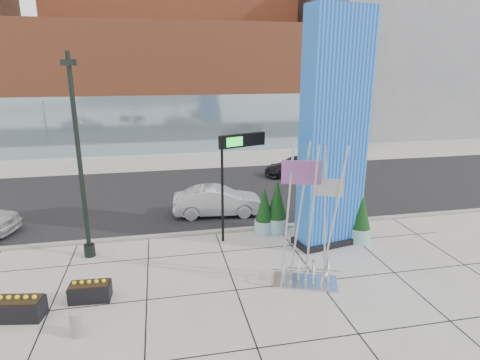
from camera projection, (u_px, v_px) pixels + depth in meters
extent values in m
plane|color=#9E9991|center=(204.00, 278.00, 14.50)|extent=(160.00, 160.00, 0.00)
cube|color=black|center=(185.00, 194.00, 23.91)|extent=(80.00, 12.00, 0.02)
cube|color=gray|center=(194.00, 233.00, 18.25)|extent=(80.00, 0.30, 0.12)
cube|color=#A75230|center=(180.00, 86.00, 38.60)|extent=(34.00, 10.00, 11.00)
cube|color=#8CA5B2|center=(185.00, 124.00, 34.91)|extent=(34.00, 0.60, 5.00)
cube|color=slate|center=(390.00, 52.00, 47.17)|extent=(20.00, 18.00, 18.00)
cube|color=#0C3AB5|center=(334.00, 133.00, 16.11)|extent=(2.83, 1.59, 9.62)
cube|color=black|center=(327.00, 240.00, 17.40)|extent=(3.09, 1.85, 0.27)
cylinder|color=black|center=(79.00, 161.00, 15.14)|extent=(0.18, 0.18, 7.93)
cylinder|color=black|center=(90.00, 250.00, 16.16)|extent=(0.44, 0.44, 0.50)
cube|color=black|center=(68.00, 62.00, 14.15)|extent=(0.54, 0.38, 0.22)
cube|color=#BABCBF|center=(305.00, 282.00, 14.22)|extent=(2.47, 1.80, 0.06)
cylinder|color=#BABCBF|center=(290.00, 220.00, 13.21)|extent=(0.09, 0.09, 5.05)
cylinder|color=#BABCBF|center=(298.00, 215.00, 13.62)|extent=(0.09, 0.09, 5.05)
cylinder|color=#BABCBF|center=(312.00, 217.00, 13.46)|extent=(0.09, 0.09, 5.05)
cylinder|color=#BABCBF|center=(322.00, 213.00, 13.83)|extent=(0.09, 0.09, 5.05)
cylinder|color=#BABCBF|center=(334.00, 217.00, 13.45)|extent=(0.09, 0.09, 5.05)
torus|color=#BABCBF|center=(286.00, 274.00, 13.86)|extent=(0.38, 0.89, 0.92)
torus|color=#BABCBF|center=(298.00, 270.00, 14.14)|extent=(0.38, 0.89, 0.92)
torus|color=#BABCBF|center=(314.00, 271.00, 14.05)|extent=(0.38, 0.89, 0.92)
torus|color=#BABCBF|center=(325.00, 267.00, 14.34)|extent=(0.38, 0.89, 0.92)
cube|color=red|center=(302.00, 173.00, 13.06)|extent=(1.28, 0.41, 0.81)
cube|color=#BABCBF|center=(326.00, 186.00, 13.47)|extent=(0.93, 0.48, 0.61)
cylinder|color=gray|center=(77.00, 324.00, 11.37)|extent=(0.38, 0.38, 0.75)
cylinder|color=black|center=(222.00, 191.00, 16.99)|extent=(0.11, 0.11, 4.60)
cube|color=black|center=(245.00, 142.00, 16.61)|extent=(2.13, 0.93, 0.55)
cube|color=#19D833|center=(235.00, 143.00, 16.41)|extent=(0.73, 0.28, 0.38)
cylinder|color=#8CBDBC|center=(359.00, 234.00, 17.45)|extent=(0.96, 0.96, 0.67)
cylinder|color=black|center=(360.00, 227.00, 17.36)|extent=(0.89, 0.89, 0.06)
cone|color=black|center=(361.00, 208.00, 17.12)|extent=(0.87, 0.87, 1.73)
cylinder|color=#8CBDBC|center=(264.00, 226.00, 18.42)|extent=(0.87, 0.87, 0.61)
cylinder|color=black|center=(264.00, 220.00, 18.34)|extent=(0.80, 0.80, 0.05)
cone|color=black|center=(264.00, 204.00, 18.12)|extent=(0.78, 0.78, 1.57)
cylinder|color=#8CBDBC|center=(276.00, 224.00, 18.52)|extent=(1.00, 1.00, 0.70)
cylinder|color=black|center=(277.00, 217.00, 18.43)|extent=(0.92, 0.92, 0.06)
cone|color=black|center=(277.00, 199.00, 18.18)|extent=(0.90, 0.90, 1.80)
cube|color=black|center=(90.00, 292.00, 13.12)|extent=(1.34, 0.73, 0.56)
cube|color=black|center=(89.00, 284.00, 13.04)|extent=(1.24, 0.63, 0.06)
cube|color=black|center=(19.00, 309.00, 12.16)|extent=(1.52, 0.94, 0.61)
cube|color=black|center=(18.00, 300.00, 12.07)|extent=(1.40, 0.83, 0.06)
imported|color=#B9BAC1|center=(218.00, 201.00, 20.46)|extent=(4.61, 1.96, 1.48)
imported|color=black|center=(296.00, 166.00, 27.97)|extent=(4.59, 2.20, 1.29)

